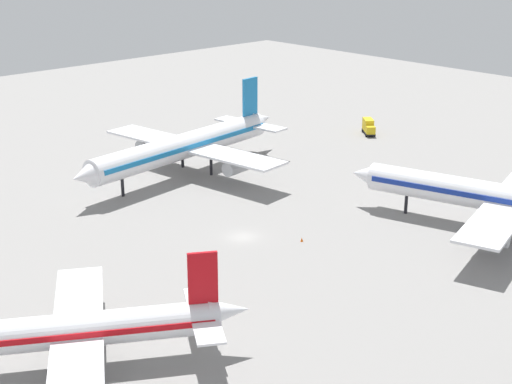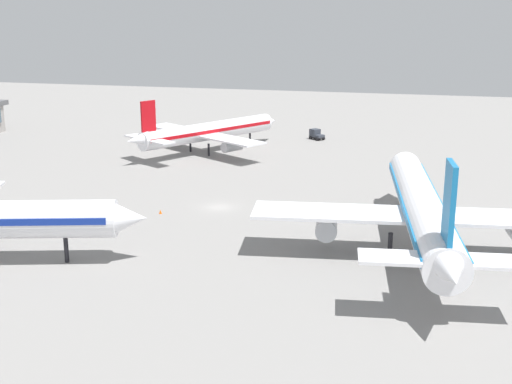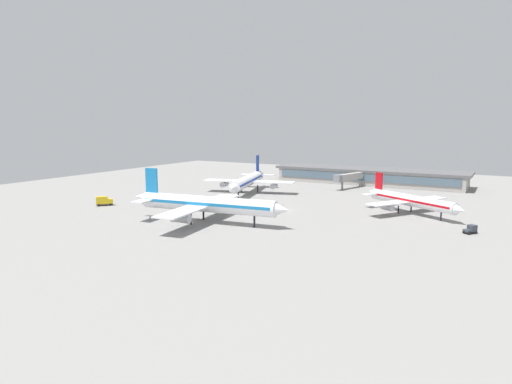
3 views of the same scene
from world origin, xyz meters
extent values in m
plane|color=gray|center=(0.00, 0.00, 0.00)|extent=(288.00, 288.00, 0.00)
cylinder|color=white|center=(11.82, 29.11, 5.57)|extent=(42.48, 9.91, 4.65)
cone|color=white|center=(-10.51, 26.28, 5.57)|extent=(5.16, 4.96, 4.41)
cone|color=white|center=(34.15, 31.93, 6.27)|extent=(6.23, 4.42, 3.72)
cube|color=#1972B2|center=(11.82, 29.11, 5.92)|extent=(40.81, 9.79, 0.84)
cube|color=white|center=(13.92, 29.37, 5.11)|extent=(11.74, 40.65, 0.42)
cylinder|color=#A5A8AD|center=(15.33, 18.23, 3.48)|extent=(5.77, 3.22, 2.55)
cube|color=white|center=(30.68, 31.49, 6.04)|extent=(5.77, 16.40, 0.33)
cube|color=#1972B2|center=(30.68, 31.49, 11.61)|extent=(4.08, 1.01, 7.43)
cylinder|color=black|center=(-2.84, 27.25, 1.63)|extent=(0.56, 0.56, 3.25)
cylinder|color=black|center=(15.64, 25.84, 1.63)|extent=(0.56, 0.56, 3.25)
cylinder|color=black|center=(14.71, 33.22, 1.63)|extent=(0.56, 0.56, 3.25)
cylinder|color=white|center=(-37.34, -13.47, 4.34)|extent=(29.82, 20.37, 3.61)
cone|color=white|center=(-52.22, -4.25, 4.34)|extent=(4.88, 4.82, 3.43)
cone|color=white|center=(-22.46, -22.69, 4.88)|extent=(5.36, 4.84, 2.89)
cube|color=red|center=(-37.34, -13.47, 4.61)|extent=(28.75, 19.74, 0.65)
cube|color=white|center=(-35.94, -14.33, 3.97)|extent=(20.90, 29.29, 0.33)
cylinder|color=#A5A8AD|center=(-40.55, -21.76, 2.71)|extent=(4.68, 3.94, 1.99)
cylinder|color=#A5A8AD|center=(-31.34, -6.90, 2.71)|extent=(4.68, 3.94, 1.99)
cube|color=white|center=(-24.78, -21.25, 4.70)|extent=(9.07, 12.16, 0.26)
cube|color=red|center=(-24.78, -21.25, 9.03)|extent=(2.89, 1.99, 5.78)
cylinder|color=black|center=(-47.11, -7.41, 1.26)|extent=(0.43, 0.43, 2.53)
cylinder|color=black|center=(-36.63, -17.31, 1.26)|extent=(0.43, 0.43, 2.53)
cylinder|color=black|center=(-33.58, -12.39, 1.26)|extent=(0.43, 0.43, 2.53)
cone|color=white|center=(23.72, -3.64, 5.27)|extent=(5.22, 5.37, 4.18)
cylinder|color=black|center=(25.73, -10.67, 1.54)|extent=(0.53, 0.53, 3.08)
cube|color=black|center=(-56.08, 5.78, 0.55)|extent=(3.48, 3.69, 0.30)
cube|color=#333842|center=(-56.52, 5.24, 1.50)|extent=(2.61, 2.59, 1.60)
cube|color=#3F596B|center=(-57.03, 4.60, 1.82)|extent=(1.29, 1.06, 0.90)
cube|color=#333842|center=(-55.52, 6.48, 0.95)|extent=(2.36, 2.28, 0.50)
cylinder|color=black|center=(-56.04, 4.31, 0.40)|extent=(0.73, 0.81, 0.80)
cylinder|color=black|center=(-57.53, 5.50, 0.40)|extent=(0.73, 0.81, 0.80)
cylinder|color=black|center=(-54.64, 6.06, 0.40)|extent=(0.73, 0.81, 0.80)
cylinder|color=black|center=(-56.12, 7.25, 0.40)|extent=(0.73, 0.81, 0.80)
cone|color=#EA590C|center=(5.17, -7.24, 0.30)|extent=(0.44, 0.44, 0.60)
camera|label=1|loc=(-69.63, -77.21, 43.77)|focal=53.23mm
camera|label=2|loc=(92.44, 28.73, 28.84)|focal=47.61mm
camera|label=3|loc=(-64.68, 136.11, 29.31)|focal=32.17mm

